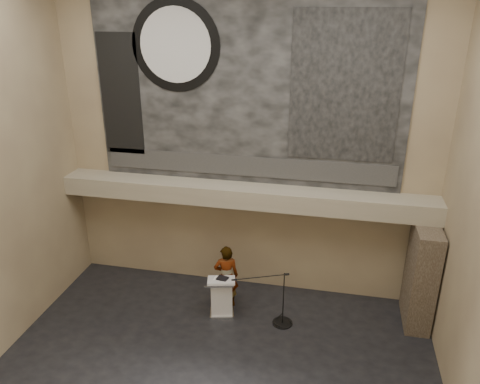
# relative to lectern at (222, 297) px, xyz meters

# --- Properties ---
(floor) EXTENTS (10.00, 10.00, 0.00)m
(floor) POSITION_rel_lectern_xyz_m (0.30, -2.33, -0.55)
(floor) COLOR black
(floor) RESTS_ON ground
(wall_back) EXTENTS (10.00, 0.02, 8.50)m
(wall_back) POSITION_rel_lectern_xyz_m (0.30, 1.67, 3.70)
(wall_back) COLOR #7E6950
(wall_back) RESTS_ON floor
(wall_front) EXTENTS (10.00, 0.02, 8.50)m
(wall_front) POSITION_rel_lectern_xyz_m (0.30, -6.33, 3.70)
(wall_front) COLOR #7E6950
(wall_front) RESTS_ON floor
(soffit) EXTENTS (10.00, 0.80, 0.50)m
(soffit) POSITION_rel_lectern_xyz_m (0.30, 1.27, 2.40)
(soffit) COLOR gray
(soffit) RESTS_ON wall_back
(sprinkler_left) EXTENTS (0.04, 0.04, 0.06)m
(sprinkler_left) POSITION_rel_lectern_xyz_m (-1.30, 1.22, 2.12)
(sprinkler_left) COLOR #B2893D
(sprinkler_left) RESTS_ON soffit
(sprinkler_right) EXTENTS (0.04, 0.04, 0.06)m
(sprinkler_right) POSITION_rel_lectern_xyz_m (2.20, 1.22, 2.12)
(sprinkler_right) COLOR #B2893D
(sprinkler_right) RESTS_ON soffit
(banner) EXTENTS (8.00, 0.05, 5.00)m
(banner) POSITION_rel_lectern_xyz_m (0.30, 1.64, 5.15)
(banner) COLOR black
(banner) RESTS_ON wall_back
(banner_text_strip) EXTENTS (7.76, 0.02, 0.55)m
(banner_text_strip) POSITION_rel_lectern_xyz_m (0.30, 1.60, 3.10)
(banner_text_strip) COLOR #2C2C2C
(banner_text_strip) RESTS_ON banner
(banner_clock_rim) EXTENTS (2.30, 0.02, 2.30)m
(banner_clock_rim) POSITION_rel_lectern_xyz_m (-1.50, 1.60, 6.15)
(banner_clock_rim) COLOR black
(banner_clock_rim) RESTS_ON banner
(banner_clock_face) EXTENTS (1.84, 0.02, 1.84)m
(banner_clock_face) POSITION_rel_lectern_xyz_m (-1.50, 1.58, 6.15)
(banner_clock_face) COLOR silver
(banner_clock_face) RESTS_ON banner
(banner_building_print) EXTENTS (2.60, 0.02, 3.60)m
(banner_building_print) POSITION_rel_lectern_xyz_m (2.70, 1.60, 5.25)
(banner_building_print) COLOR black
(banner_building_print) RESTS_ON banner
(banner_brick_print) EXTENTS (1.10, 0.02, 3.20)m
(banner_brick_print) POSITION_rel_lectern_xyz_m (-3.10, 1.60, 4.85)
(banner_brick_print) COLOR black
(banner_brick_print) RESTS_ON banner
(stone_pier) EXTENTS (0.60, 1.40, 2.70)m
(stone_pier) POSITION_rel_lectern_xyz_m (4.95, 0.82, 0.80)
(stone_pier) COLOR #3D3125
(stone_pier) RESTS_ON floor
(lectern) EXTENTS (0.80, 0.65, 1.13)m
(lectern) POSITION_rel_lectern_xyz_m (0.00, 0.00, 0.00)
(lectern) COLOR silver
(lectern) RESTS_ON floor
(binder) EXTENTS (0.32, 0.28, 0.04)m
(binder) POSITION_rel_lectern_xyz_m (0.02, 0.01, 0.56)
(binder) COLOR black
(binder) RESTS_ON lectern
(papers) EXTENTS (0.27, 0.35, 0.00)m
(papers) POSITION_rel_lectern_xyz_m (-0.09, -0.03, 0.55)
(papers) COLOR white
(papers) RESTS_ON lectern
(speaker_person) EXTENTS (0.75, 0.59, 1.80)m
(speaker_person) POSITION_rel_lectern_xyz_m (0.02, 0.45, 0.35)
(speaker_person) COLOR silver
(speaker_person) RESTS_ON floor
(mic_stand) EXTENTS (1.49, 0.78, 1.51)m
(mic_stand) POSITION_rel_lectern_xyz_m (1.57, -0.05, -0.32)
(mic_stand) COLOR black
(mic_stand) RESTS_ON floor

